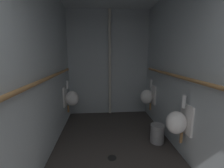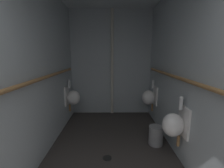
{
  "view_description": "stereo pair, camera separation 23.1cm",
  "coord_description": "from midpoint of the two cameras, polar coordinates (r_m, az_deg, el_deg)",
  "views": [
    {
      "loc": [
        -0.24,
        0.06,
        1.58
      ],
      "look_at": [
        0.02,
        3.11,
        1.0
      ],
      "focal_mm": 24.1,
      "sensor_mm": 36.0,
      "label": 1
    },
    {
      "loc": [
        -0.0,
        0.06,
        1.58
      ],
      "look_at": [
        0.02,
        3.11,
        1.0
      ],
      "focal_mm": 24.1,
      "sensor_mm": 36.0,
      "label": 2
    }
  ],
  "objects": [
    {
      "name": "urinal_left_mid",
      "position": [
        3.63,
        -12.88,
        -4.89
      ],
      "size": [
        0.32,
        0.3,
        0.76
      ],
      "color": "white"
    },
    {
      "name": "waste_bin",
      "position": [
        2.99,
        18.59,
        -17.98
      ],
      "size": [
        0.25,
        0.25,
        0.34
      ],
      "primitive_type": "cylinder",
      "color": "gray",
      "rests_on": "ground"
    },
    {
      "name": "urinal_right_mid",
      "position": [
        2.44,
        25.24,
        -13.6
      ],
      "size": [
        0.32,
        0.3,
        0.76
      ],
      "color": "white"
    },
    {
      "name": "supply_pipe_left",
      "position": [
        2.14,
        -24.4,
        1.08
      ],
      "size": [
        0.06,
        3.43,
        0.06
      ],
      "color": "#9E7042"
    },
    {
      "name": "urinal_right_far",
      "position": [
        3.69,
        15.82,
        -4.77
      ],
      "size": [
        0.32,
        0.3,
        0.76
      ],
      "color": "white"
    },
    {
      "name": "wall_left",
      "position": [
        2.2,
        -26.3,
        3.94
      ],
      "size": [
        0.06,
        4.17,
        2.72
      ],
      "primitive_type": "cube",
      "color": "#AEB7BC",
      "rests_on": "ground"
    },
    {
      "name": "floor",
      "position": [
        2.56,
        2.75,
        -28.57
      ],
      "size": [
        2.22,
        4.17,
        0.08
      ],
      "primitive_type": "cube",
      "color": "#383330",
      "rests_on": "ground"
    },
    {
      "name": "wall_right",
      "position": [
        2.32,
        30.93,
        3.81
      ],
      "size": [
        0.06,
        4.17,
        2.72
      ],
      "primitive_type": "cube",
      "color": "#AEB7BC",
      "rests_on": "ground"
    },
    {
      "name": "floor_drain",
      "position": [
        2.62,
        1.05,
        -26.23
      ],
      "size": [
        0.14,
        0.14,
        0.01
      ],
      "primitive_type": "cylinder",
      "color": "black",
      "rests_on": "ground"
    },
    {
      "name": "supply_pipe_right",
      "position": [
        2.26,
        29.16,
        1.13
      ],
      "size": [
        0.06,
        3.41,
        0.06
      ],
      "color": "#9E7042"
    },
    {
      "name": "wall_back",
      "position": [
        4.04,
        1.35,
        7.69
      ],
      "size": [
        2.22,
        0.06,
        2.72
      ],
      "primitive_type": "cube",
      "color": "#AEB7BC",
      "rests_on": "ground"
    },
    {
      "name": "standpipe_back_wall",
      "position": [
        3.93,
        1.81,
        7.6
      ],
      "size": [
        0.07,
        0.07,
        2.67
      ],
      "primitive_type": "cylinder",
      "color": "beige",
      "rests_on": "ground"
    }
  ]
}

